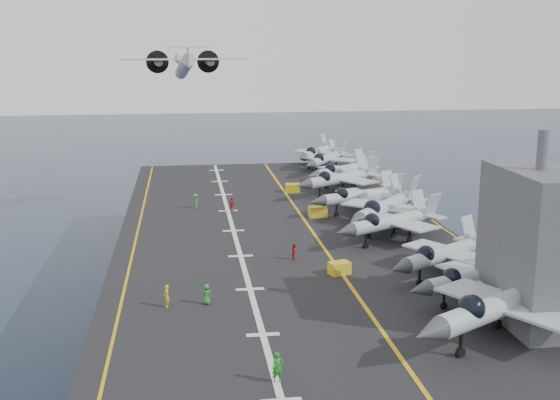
{
  "coord_description": "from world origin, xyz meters",
  "views": [
    {
      "loc": [
        -11.42,
        -78.46,
        31.61
      ],
      "look_at": [
        0.0,
        4.0,
        13.0
      ],
      "focal_mm": 45.0,
      "sensor_mm": 36.0,
      "label": 1
    }
  ],
  "objects": [
    {
      "name": "ground",
      "position": [
        0.0,
        0.0,
        0.0
      ],
      "size": [
        500.0,
        500.0,
        0.0
      ],
      "primitive_type": "plane",
      "color": "#142135",
      "rests_on": "ground"
    },
    {
      "name": "hull",
      "position": [
        0.0,
        0.0,
        5.0
      ],
      "size": [
        36.0,
        90.0,
        10.0
      ],
      "primitive_type": "cube",
      "color": "#56595E",
      "rests_on": "ground"
    },
    {
      "name": "flight_deck",
      "position": [
        0.0,
        0.0,
        10.2
      ],
      "size": [
        38.0,
        92.0,
        0.4
      ],
      "primitive_type": "cube",
      "color": "black",
      "rests_on": "hull"
    },
    {
      "name": "foul_line",
      "position": [
        3.0,
        0.0,
        10.42
      ],
      "size": [
        0.35,
        90.0,
        0.02
      ],
      "primitive_type": "cube",
      "color": "gold",
      "rests_on": "flight_deck"
    },
    {
      "name": "landing_centerline",
      "position": [
        -6.0,
        0.0,
        10.42
      ],
      "size": [
        0.5,
        90.0,
        0.02
      ],
      "primitive_type": "cube",
      "color": "silver",
      "rests_on": "flight_deck"
    },
    {
      "name": "deck_edge_port",
      "position": [
        -17.0,
        0.0,
        10.42
      ],
      "size": [
        0.25,
        90.0,
        0.02
      ],
      "primitive_type": "cube",
      "color": "gold",
      "rests_on": "flight_deck"
    },
    {
      "name": "deck_edge_stbd",
      "position": [
        18.5,
        0.0,
        10.42
      ],
      "size": [
        0.25,
        90.0,
        0.02
      ],
      "primitive_type": "cube",
      "color": "gold",
      "rests_on": "flight_deck"
    },
    {
      "name": "island_superstructure",
      "position": [
        15.0,
        -30.0,
        17.9
      ],
      "size": [
        5.0,
        10.0,
        15.0
      ],
      "primitive_type": null,
      "color": "#56595E",
      "rests_on": "flight_deck"
    },
    {
      "name": "fighter_jet_0",
      "position": [
        11.1,
        -33.21,
        13.27
      ],
      "size": [
        19.87,
        17.92,
        5.75
      ],
      "primitive_type": null,
      "color": "#939BA2",
      "rests_on": "flight_deck"
    },
    {
      "name": "fighter_jet_1",
      "position": [
        12.6,
        -25.37,
        12.65
      ],
      "size": [
        15.26,
        12.91,
        4.5
      ],
      "primitive_type": null,
      "color": "gray",
      "rests_on": "flight_deck"
    },
    {
      "name": "fighter_jet_2",
      "position": [
        12.35,
        -18.91,
        12.78
      ],
      "size": [
        16.5,
        15.19,
        4.77
      ],
      "primitive_type": null,
      "color": "gray",
      "rests_on": "flight_deck"
    },
    {
      "name": "fighter_jet_3",
      "position": [
        10.85,
        -7.03,
        12.87
      ],
      "size": [
        17.06,
        15.18,
        4.95
      ],
      "primitive_type": null,
      "color": "gray",
      "rests_on": "flight_deck"
    },
    {
      "name": "fighter_jet_4",
      "position": [
        11.55,
        -1.59,
        13.17
      ],
      "size": [
        18.42,
        19.07,
        5.54
      ],
      "primitive_type": null,
      "color": "gray",
      "rests_on": "flight_deck"
    },
    {
      "name": "fighter_jet_5",
      "position": [
        10.85,
        6.62,
        12.8
      ],
      "size": [
        16.33,
        13.86,
        4.8
      ],
      "primitive_type": null,
      "color": "#9199A2",
      "rests_on": "flight_deck"
    },
    {
      "name": "fighter_jet_6",
      "position": [
        10.68,
        17.52,
        13.0
      ],
      "size": [
        17.99,
        16.46,
        5.2
      ],
      "primitive_type": null,
      "color": "gray",
      "rests_on": "flight_deck"
    },
    {
      "name": "fighter_jet_7",
      "position": [
        12.7,
        24.86,
        12.84
      ],
      "size": [
        16.89,
        15.91,
        4.89
      ],
      "primitive_type": null,
      "color": "gray",
      "rests_on": "flight_deck"
    },
    {
      "name": "fighter_jet_8",
      "position": [
        12.24,
        35.62,
        12.86
      ],
      "size": [
        15.8,
        17.04,
        4.92
      ],
      "primitive_type": null,
      "color": "#949CA3",
      "rests_on": "flight_deck"
    },
    {
      "name": "tow_cart_a",
      "position": [
        2.75,
        -16.9,
        10.98
      ],
      "size": [
        2.23,
        1.8,
        1.16
      ],
      "primitive_type": null,
      "color": "gold",
      "rests_on": "flight_deck"
    },
    {
      "name": "tow_cart_b",
      "position": [
        4.94,
        5.32,
        11.06
      ],
      "size": [
        2.24,
        1.49,
        1.32
      ],
      "primitive_type": null,
      "color": "gold",
      "rests_on": "flight_deck"
    },
    {
      "name": "tow_cart_c",
      "position": [
        4.15,
        20.53,
        11.02
      ],
      "size": [
        2.22,
        1.58,
        1.24
      ],
      "primitive_type": null,
      "color": "gold",
      "rests_on": "flight_deck"
    },
    {
      "name": "crew_0",
      "position": [
        -9.89,
        -23.03,
        11.26
      ],
      "size": [
        1.24,
        1.16,
        1.71
      ],
      "primitive_type": "imported",
      "color": "#268C33",
      "rests_on": "flight_deck"
    },
    {
      "name": "crew_1",
      "position": [
        -13.19,
        -23.27,
        11.35
      ],
      "size": [
        1.05,
        1.31,
        1.9
      ],
      "primitive_type": "imported",
      "color": "yellow",
      "rests_on": "flight_deck"
    },
    {
      "name": "crew_3",
      "position": [
        -10.09,
        12.21,
        11.36
      ],
      "size": [
        0.96,
        1.27,
        1.92
      ],
      "primitive_type": "imported",
      "color": "green",
      "rests_on": "flight_deck"
    },
    {
      "name": "crew_4",
      "position": [
        -5.51,
        9.83,
        11.3
      ],
      "size": [
        1.22,
        1.3,
        1.8
      ],
      "primitive_type": "imported",
      "color": "#B21B23",
      "rests_on": "flight_deck"
    },
    {
      "name": "crew_6",
      "position": [
        -5.92,
        -37.55,
        11.42
      ],
      "size": [
        1.37,
        1.05,
        2.05
      ],
      "primitive_type": "imported",
      "color": "#1D8320",
      "rests_on": "flight_deck"
    },
    {
      "name": "crew_7",
      "position": [
        -0.71,
        -11.82,
        11.22
      ],
      "size": [
        0.93,
        1.14,
        1.64
      ],
      "primitive_type": "imported",
      "color": "#B21919",
      "rests_on": "flight_deck"
    },
    {
      "name": "transport_plane",
      "position": [
        -10.85,
        50.58,
        27.54
      ],
      "size": [
        23.96,
        17.53,
        5.33
      ],
      "primitive_type": null,
      "color": "silver"
    },
    {
      "name": "fighter_jet_9",
      "position": [
        12.24,
        43.0,
        12.86
      ],
      "size": [
        15.8,
        17.04,
        4.92
      ],
      "primitive_type": null,
      "color": "#949CA3",
      "rests_on": "flight_deck"
    }
  ]
}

